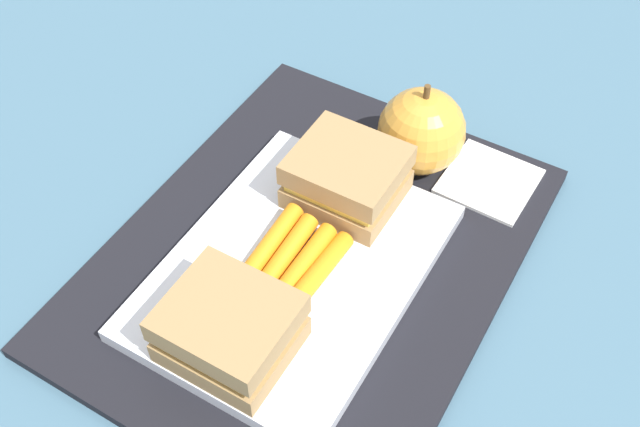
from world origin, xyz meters
The scene contains 8 objects.
ground_plane centered at (0.00, 0.00, 0.00)m, with size 2.40×2.40×0.00m, color #42667A.
lunchbag_mat centered at (0.00, 0.00, 0.01)m, with size 0.36×0.28×0.01m, color black.
food_tray centered at (-0.03, 0.00, 0.02)m, with size 0.23×0.17×0.01m, color white.
sandwich_half_left centered at (-0.10, 0.00, 0.04)m, with size 0.07×0.08×0.04m.
sandwich_half_right centered at (0.05, 0.00, 0.04)m, with size 0.07×0.08×0.04m.
carrot_sticks_bundle centered at (-0.03, 0.00, 0.03)m, with size 0.08×0.06×0.02m.
apple centered at (0.13, -0.03, 0.05)m, with size 0.07×0.07×0.08m.
paper_napkin centered at (0.14, -0.09, 0.01)m, with size 0.07×0.07×0.00m, color white.
Camera 1 is at (-0.30, -0.18, 0.46)m, focal length 42.68 mm.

